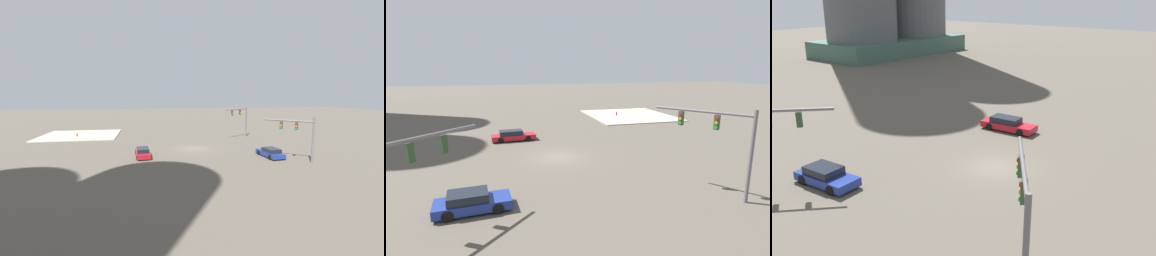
# 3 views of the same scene
# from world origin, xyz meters

# --- Properties ---
(ground_plane) EXTENTS (232.18, 232.18, 0.00)m
(ground_plane) POSITION_xyz_m (0.00, 0.00, 0.00)
(ground_plane) COLOR #564F44
(sidewalk_corner) EXTENTS (14.51, 13.36, 0.15)m
(sidewalk_corner) POSITION_xyz_m (20.02, -16.41, 0.07)
(sidewalk_corner) COLOR #B5B396
(sidewalk_corner) RESTS_ON ground
(traffic_signal_near_corner) EXTENTS (4.47, 4.29, 5.55)m
(traffic_signal_near_corner) POSITION_xyz_m (-11.40, 9.60, 3.76)
(traffic_signal_near_corner) COLOR slate
(traffic_signal_near_corner) RESTS_ON ground
(traffic_signal_opposite_side) EXTENTS (5.44, 3.68, 5.86)m
(traffic_signal_opposite_side) POSITION_xyz_m (-10.84, -8.54, 4.13)
(traffic_signal_opposite_side) COLOR #5F595F
(traffic_signal_opposite_side) RESTS_ON ground
(sedan_car_approaching) EXTENTS (2.09, 5.01, 1.21)m
(sedan_car_approaching) POSITION_xyz_m (7.55, 3.78, 0.58)
(sedan_car_approaching) COLOR #B41824
(sedan_car_approaching) RESTS_ON ground
(sedan_car_waiting_far) EXTENTS (2.22, 4.49, 1.21)m
(sedan_car_waiting_far) POSITION_xyz_m (-9.03, 6.95, 0.57)
(sedan_car_waiting_far) COLOR navy
(sedan_car_waiting_far) RESTS_ON ground
(fire_hydrant_on_curb) EXTENTS (0.33, 0.22, 0.71)m
(fire_hydrant_on_curb) POSITION_xyz_m (20.18, -14.16, 0.49)
(fire_hydrant_on_curb) COLOR red
(fire_hydrant_on_curb) RESTS_ON sidewalk_corner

